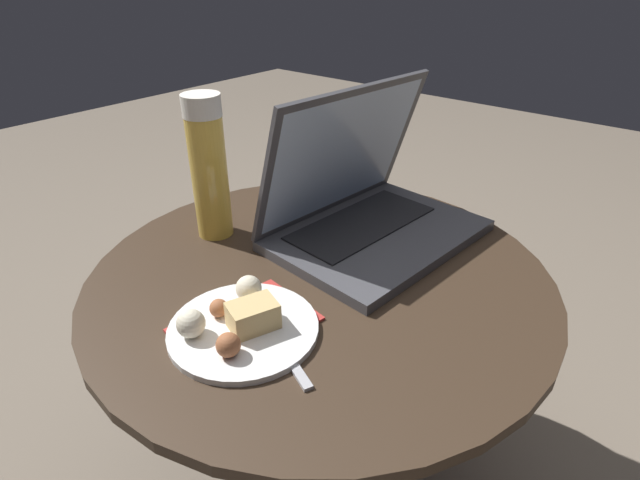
# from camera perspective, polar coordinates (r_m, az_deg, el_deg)

# --- Properties ---
(ground_plane) EXTENTS (6.00, 6.00, 0.00)m
(ground_plane) POSITION_cam_1_polar(r_m,az_deg,el_deg) (1.14, -0.02, -24.72)
(ground_plane) COLOR #726656
(table) EXTENTS (0.73, 0.73, 0.49)m
(table) POSITION_cam_1_polar(r_m,az_deg,el_deg) (0.85, -0.02, -9.39)
(table) COLOR #9E9EA3
(table) RESTS_ON ground_plane
(napkin) EXTENTS (0.20, 0.15, 0.00)m
(napkin) POSITION_cam_1_polar(r_m,az_deg,el_deg) (0.69, -8.51, -9.51)
(napkin) COLOR #B7332D
(napkin) RESTS_ON table
(laptop) EXTENTS (0.38, 0.29, 0.26)m
(laptop) POSITION_cam_1_polar(r_m,az_deg,el_deg) (0.88, 5.24, 3.72)
(laptop) COLOR #47474C
(laptop) RESTS_ON table
(beer_glass) EXTENTS (0.06, 0.06, 0.25)m
(beer_glass) POSITION_cam_1_polar(r_m,az_deg,el_deg) (0.87, -12.60, 8.03)
(beer_glass) COLOR gold
(beer_glass) RESTS_ON table
(snack_plate) EXTENTS (0.20, 0.20, 0.05)m
(snack_plate) POSITION_cam_1_polar(r_m,az_deg,el_deg) (0.68, -9.15, -9.30)
(snack_plate) COLOR white
(snack_plate) RESTS_ON table
(fork) EXTENTS (0.08, 0.16, 0.01)m
(fork) POSITION_cam_1_polar(r_m,az_deg,el_deg) (0.66, -5.07, -11.12)
(fork) COLOR #B2B2B7
(fork) RESTS_ON table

